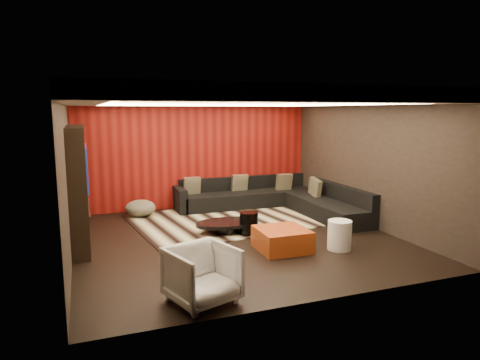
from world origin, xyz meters
name	(u,v)px	position (x,y,z in m)	size (l,w,h in m)	color
floor	(236,239)	(0.00, 0.00, -0.01)	(6.00, 6.00, 0.02)	black
ceiling	(236,92)	(0.00, 0.00, 2.81)	(6.00, 6.00, 0.02)	silver
wall_back	(196,153)	(0.00, 3.01, 1.40)	(6.00, 0.02, 2.80)	black
wall_left	(67,176)	(-3.01, 0.00, 1.40)	(0.02, 6.00, 2.80)	black
wall_right	(368,161)	(3.01, 0.00, 1.40)	(0.02, 6.00, 2.80)	black
red_feature_wall	(197,153)	(0.00, 2.97, 1.40)	(5.98, 0.05, 2.78)	#6B0C0A
soffit_back	(199,102)	(0.00, 2.70, 2.69)	(6.00, 0.60, 0.22)	silver
soffit_front	(308,94)	(0.00, -2.70, 2.69)	(6.00, 0.60, 0.22)	silver
soffit_left	(82,97)	(-2.70, 0.00, 2.69)	(0.60, 4.80, 0.22)	silver
soffit_right	(358,100)	(2.70, 0.00, 2.69)	(0.60, 4.80, 0.22)	silver
cove_back	(202,105)	(0.00, 2.36, 2.60)	(4.80, 0.08, 0.04)	#FFD899
cove_front	(295,101)	(0.00, -2.36, 2.60)	(4.80, 0.08, 0.04)	#FFD899
cove_left	(104,103)	(-2.36, 0.00, 2.60)	(0.08, 4.80, 0.04)	#FFD899
cove_right	(344,104)	(2.36, 0.00, 2.60)	(0.08, 4.80, 0.04)	#FFD899
tv_surround	(78,187)	(-2.85, 0.60, 1.10)	(0.30, 2.00, 2.20)	black
tv_screen	(86,168)	(-2.69, 0.60, 1.45)	(0.04, 1.30, 0.80)	black
tv_shelf	(89,208)	(-2.69, 0.60, 0.70)	(0.04, 1.60, 0.04)	black
rug	(225,220)	(0.22, 1.40, 0.01)	(4.00, 3.00, 0.02)	beige
coffee_table	(227,227)	(-0.05, 0.41, 0.13)	(1.32, 1.32, 0.22)	black
drum_stool	(249,223)	(0.32, 0.15, 0.24)	(0.38, 0.38, 0.44)	black
striped_pouf	(141,208)	(-1.53, 2.40, 0.21)	(0.69, 0.69, 0.38)	beige
white_side_table	(340,235)	(1.51, -1.28, 0.27)	(0.43, 0.43, 0.53)	white
orange_ottoman	(282,239)	(0.53, -0.94, 0.19)	(0.87, 0.87, 0.39)	maroon
armchair	(202,275)	(-1.38, -2.50, 0.37)	(0.80, 0.82, 0.75)	white
sectional_sofa	(276,200)	(1.73, 1.86, 0.26)	(3.65, 3.50, 0.75)	black
throw_pillows	(258,184)	(1.40, 2.28, 0.62)	(3.03, 1.65, 0.50)	tan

